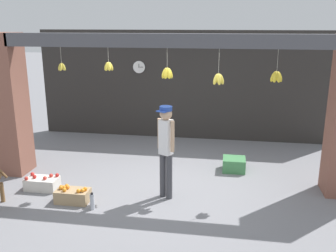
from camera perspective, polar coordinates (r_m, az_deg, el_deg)
The scene contains 10 objects.
ground_plane at distance 7.13m, azimuth -0.62°, elevation -9.34°, with size 60.00×60.00×0.00m, color gray.
shop_back_wall at distance 9.81m, azimuth 2.59°, elevation 6.18°, with size 7.78×0.12×2.82m, color #2D2B28.
shop_pillar_left at distance 8.13m, azimuth -23.43°, elevation 2.94°, with size 0.70×0.60×2.82m, color brown.
storefront_awning at distance 6.60m, azimuth -0.26°, elevation 12.57°, with size 5.88×0.28×0.88m.
shopkeeper at distance 6.40m, azimuth -0.32°, elevation -2.92°, with size 0.31×0.31×1.65m.
fruit_crate_oranges at distance 6.76m, azimuth -14.32°, elevation -10.19°, with size 0.57×0.32×0.29m.
fruit_crate_apples at distance 7.40m, azimuth -18.62°, elevation -8.27°, with size 0.59×0.34×0.29m.
produce_box_green at distance 7.97m, azimuth 10.02°, elevation -5.78°, with size 0.46×0.44×0.27m, color #42844C.
water_bottle at distance 6.43m, azimuth -11.47°, elevation -11.22°, with size 0.08×0.08×0.29m.
wall_clock at distance 9.88m, azimuth -4.43°, elevation 8.95°, with size 0.34×0.03×0.34m.
Camera 1 is at (1.11, -6.38, 3.00)m, focal length 40.00 mm.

